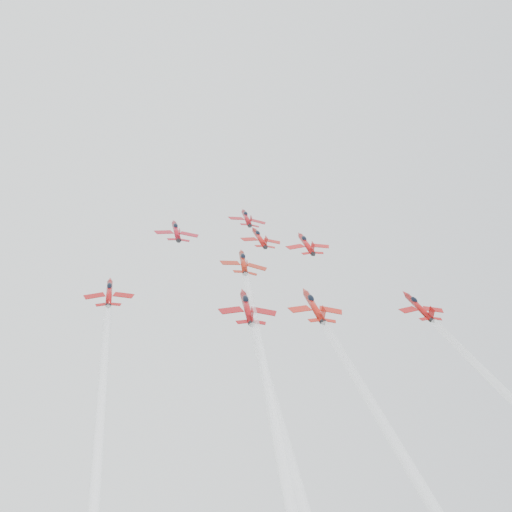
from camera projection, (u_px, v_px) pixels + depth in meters
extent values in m
cylinder|color=maroon|center=(247.00, 219.00, 159.38)|extent=(1.12, 8.69, 7.16)
cone|color=maroon|center=(243.00, 210.00, 164.96)|extent=(1.12, 2.45, 2.26)
cone|color=black|center=(251.00, 227.00, 154.26)|extent=(1.12, 1.65, 1.63)
ellipsoid|color=black|center=(245.00, 214.00, 161.29)|extent=(1.02, 2.32, 2.10)
cube|color=maroon|center=(236.00, 219.00, 158.05)|extent=(4.14, 2.62, 1.21)
cube|color=maroon|center=(258.00, 221.00, 159.29)|extent=(4.14, 2.62, 1.21)
cube|color=maroon|center=(250.00, 220.00, 154.90)|extent=(0.12, 2.69, 2.73)
cube|color=maroon|center=(244.00, 225.00, 154.85)|extent=(1.99, 1.29, 0.69)
cube|color=maroon|center=(256.00, 226.00, 155.49)|extent=(1.99, 1.29, 0.69)
cylinder|color=maroon|center=(176.00, 232.00, 143.95)|extent=(1.16, 9.05, 7.45)
cone|color=maroon|center=(174.00, 222.00, 149.76)|extent=(1.16, 2.55, 2.35)
cone|color=black|center=(178.00, 242.00, 138.61)|extent=(1.16, 1.72, 1.70)
ellipsoid|color=black|center=(176.00, 226.00, 145.94)|extent=(1.06, 2.42, 2.19)
cube|color=maroon|center=(164.00, 232.00, 142.56)|extent=(4.31, 2.73, 1.26)
cube|color=maroon|center=(189.00, 234.00, 143.85)|extent=(4.31, 2.73, 1.26)
cube|color=maroon|center=(178.00, 234.00, 139.28)|extent=(0.13, 2.81, 2.84)
cube|color=maroon|center=(171.00, 239.00, 139.23)|extent=(2.07, 1.35, 0.72)
cube|color=maroon|center=(185.00, 240.00, 139.90)|extent=(2.07, 1.35, 0.72)
cylinder|color=#A5130F|center=(260.00, 239.00, 147.60)|extent=(1.11, 8.66, 7.13)
cone|color=#A5130F|center=(255.00, 229.00, 153.16)|extent=(1.11, 2.44, 2.25)
cone|color=black|center=(265.00, 248.00, 142.49)|extent=(1.11, 1.64, 1.63)
ellipsoid|color=black|center=(258.00, 233.00, 149.50)|extent=(1.01, 2.32, 2.09)
cube|color=#A5130F|center=(249.00, 239.00, 146.27)|extent=(4.13, 2.61, 1.21)
cube|color=#A5130F|center=(272.00, 241.00, 147.50)|extent=(4.13, 2.61, 1.21)
cube|color=#A5130F|center=(264.00, 241.00, 143.13)|extent=(0.12, 2.69, 2.72)
cube|color=#A5130F|center=(258.00, 246.00, 143.08)|extent=(1.98, 1.29, 0.69)
cube|color=#A5130F|center=(270.00, 247.00, 143.72)|extent=(1.98, 1.29, 0.69)
cylinder|color=#AF1012|center=(307.00, 245.00, 148.44)|extent=(1.20, 9.33, 7.68)
cone|color=#AF1012|center=(300.00, 234.00, 154.43)|extent=(1.20, 2.63, 2.43)
cone|color=black|center=(314.00, 255.00, 142.94)|extent=(1.20, 1.77, 1.75)
ellipsoid|color=black|center=(304.00, 238.00, 150.49)|extent=(1.09, 2.50, 2.26)
cube|color=#AF1012|center=(295.00, 245.00, 147.01)|extent=(4.44, 2.82, 1.30)
cube|color=#AF1012|center=(320.00, 247.00, 148.34)|extent=(4.44, 2.82, 1.30)
cube|color=#AF1012|center=(313.00, 247.00, 143.63)|extent=(0.13, 2.89, 2.93)
cube|color=#AF1012|center=(306.00, 253.00, 143.58)|extent=(2.13, 1.39, 0.74)
cube|color=#AF1012|center=(319.00, 254.00, 144.26)|extent=(2.13, 1.39, 0.74)
cylinder|color=#9C1E0E|center=(243.00, 263.00, 132.88)|extent=(1.16, 8.98, 7.40)
cone|color=#9C1E0E|center=(238.00, 251.00, 138.65)|extent=(1.16, 2.53, 2.34)
cone|color=black|center=(248.00, 275.00, 127.58)|extent=(1.16, 1.71, 1.69)
ellipsoid|color=black|center=(242.00, 256.00, 134.86)|extent=(1.05, 2.40, 2.17)
cube|color=#9C1E0E|center=(231.00, 264.00, 131.50)|extent=(4.28, 2.71, 1.25)
cube|color=#9C1E0E|center=(257.00, 266.00, 132.78)|extent=(4.28, 2.71, 1.25)
cube|color=#9C1E0E|center=(248.00, 267.00, 128.24)|extent=(0.13, 2.79, 2.82)
cube|color=#9C1E0E|center=(240.00, 272.00, 128.20)|extent=(2.06, 1.34, 0.72)
cube|color=#9C1E0E|center=(254.00, 273.00, 128.86)|extent=(2.06, 1.34, 0.72)
cylinder|color=white|center=(311.00, 427.00, 84.64)|extent=(1.47, 75.35, 59.55)
cylinder|color=maroon|center=(109.00, 293.00, 111.62)|extent=(1.00, 7.79, 6.41)
cone|color=maroon|center=(110.00, 280.00, 116.62)|extent=(1.00, 2.20, 2.03)
cone|color=black|center=(108.00, 307.00, 107.03)|extent=(1.00, 1.48, 1.46)
ellipsoid|color=black|center=(110.00, 286.00, 113.33)|extent=(0.91, 2.08, 1.88)
cube|color=maroon|center=(94.00, 295.00, 110.42)|extent=(3.71, 2.35, 1.08)
cube|color=maroon|center=(123.00, 296.00, 111.53)|extent=(3.71, 2.35, 1.08)
cube|color=maroon|center=(109.00, 298.00, 107.60)|extent=(0.11, 2.42, 2.45)
cube|color=maroon|center=(101.00, 304.00, 107.56)|extent=(1.78, 1.16, 0.62)
cube|color=maroon|center=(116.00, 305.00, 108.13)|extent=(1.78, 1.16, 0.62)
cylinder|color=white|center=(99.00, 484.00, 69.80)|extent=(1.28, 65.32, 51.63)
cylinder|color=maroon|center=(247.00, 308.00, 114.02)|extent=(1.22, 9.48, 7.80)
cone|color=maroon|center=(241.00, 291.00, 120.11)|extent=(1.22, 2.67, 2.47)
cone|color=black|center=(253.00, 325.00, 108.44)|extent=(1.22, 1.80, 1.78)
ellipsoid|color=black|center=(245.00, 299.00, 116.11)|extent=(1.11, 2.54, 2.29)
cube|color=maroon|center=(231.00, 310.00, 112.57)|extent=(4.51, 2.86, 1.32)
cube|color=maroon|center=(264.00, 312.00, 113.92)|extent=(4.51, 2.86, 1.32)
cube|color=maroon|center=(253.00, 315.00, 109.14)|extent=(0.13, 2.94, 2.98)
cube|color=maroon|center=(243.00, 322.00, 109.09)|extent=(2.17, 1.41, 0.75)
cube|color=maroon|center=(261.00, 323.00, 109.78)|extent=(2.17, 1.41, 0.75)
cylinder|color=#AE1A10|center=(314.00, 307.00, 118.43)|extent=(1.22, 9.46, 7.79)
cone|color=#AE1A10|center=(305.00, 291.00, 124.50)|extent=(1.22, 2.67, 2.46)
cone|color=black|center=(323.00, 324.00, 112.85)|extent=(1.22, 1.80, 1.78)
ellipsoid|color=black|center=(311.00, 298.00, 120.51)|extent=(1.11, 2.53, 2.29)
cube|color=#AE1A10|center=(300.00, 309.00, 116.98)|extent=(4.51, 2.86, 1.32)
cube|color=#AE1A10|center=(331.00, 310.00, 118.32)|extent=(4.51, 2.86, 1.32)
cube|color=#AE1A10|center=(323.00, 313.00, 113.55)|extent=(0.13, 2.93, 2.97)
cube|color=#AE1A10|center=(313.00, 320.00, 113.49)|extent=(2.16, 1.41, 0.75)
cube|color=#AE1A10|center=(330.00, 321.00, 114.19)|extent=(2.16, 1.41, 0.75)
cylinder|color=#9A0E0E|center=(419.00, 307.00, 125.09)|extent=(1.09, 8.50, 7.00)
cone|color=#9A0E0E|center=(407.00, 293.00, 130.55)|extent=(1.09, 2.40, 2.21)
cone|color=black|center=(431.00, 321.00, 120.08)|extent=(1.09, 1.61, 1.60)
ellipsoid|color=black|center=(415.00, 300.00, 126.96)|extent=(0.99, 2.27, 2.05)
cube|color=#9A0E0E|center=(408.00, 309.00, 123.79)|extent=(4.05, 2.56, 1.18)
cube|color=#9A0E0E|center=(433.00, 310.00, 125.00)|extent=(4.05, 2.56, 1.18)
cube|color=#9A0E0E|center=(430.00, 313.00, 120.71)|extent=(0.12, 2.64, 2.67)
cube|color=#9A0E0E|center=(422.00, 318.00, 120.66)|extent=(1.94, 1.27, 0.68)
cube|color=#9A0E0E|center=(436.00, 319.00, 121.29)|extent=(1.94, 1.27, 0.68)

